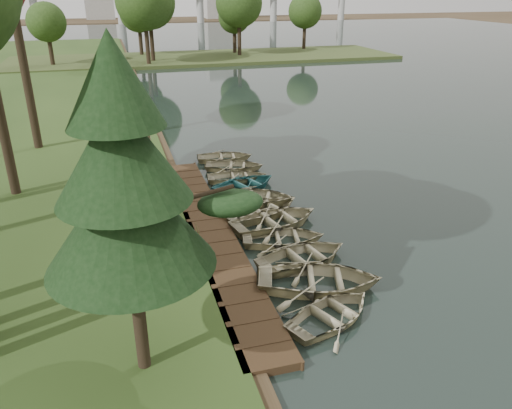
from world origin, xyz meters
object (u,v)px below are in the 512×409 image
object	(u,v)px
rowboat_0	(332,312)
rowboat_1	(319,277)
stored_rowboat	(145,177)
rowboat_2	(304,255)
boardwalk	(211,233)
pine_tree	(124,181)

from	to	relation	value
rowboat_0	rowboat_1	bearing A→B (deg)	-34.37
stored_rowboat	rowboat_2	bearing A→B (deg)	-117.37
rowboat_2	boardwalk	bearing A→B (deg)	29.38
rowboat_1	stored_rowboat	xyz separation A→B (m)	(-4.61, 10.47, 0.15)
rowboat_2	rowboat_1	bearing A→B (deg)	164.71
stored_rowboat	pine_tree	world-z (taller)	pine_tree
stored_rowboat	boardwalk	bearing A→B (deg)	-126.30
rowboat_0	rowboat_2	distance (m)	3.31
rowboat_0	pine_tree	world-z (taller)	pine_tree
rowboat_0	rowboat_1	world-z (taller)	rowboat_1
stored_rowboat	rowboat_1	bearing A→B (deg)	-121.58
rowboat_2	stored_rowboat	bearing A→B (deg)	15.83
boardwalk	stored_rowboat	world-z (taller)	stored_rowboat
boardwalk	rowboat_0	bearing A→B (deg)	-69.98
pine_tree	boardwalk	bearing A→B (deg)	66.13
stored_rowboat	pine_tree	bearing A→B (deg)	-150.20
rowboat_2	pine_tree	world-z (taller)	pine_tree
rowboat_1	rowboat_2	bearing A→B (deg)	14.79
boardwalk	stored_rowboat	bearing A→B (deg)	109.04
rowboat_1	boardwalk	bearing A→B (deg)	47.12
rowboat_1	pine_tree	size ratio (longest dim) A/B	0.50
rowboat_0	rowboat_1	distance (m)	1.69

